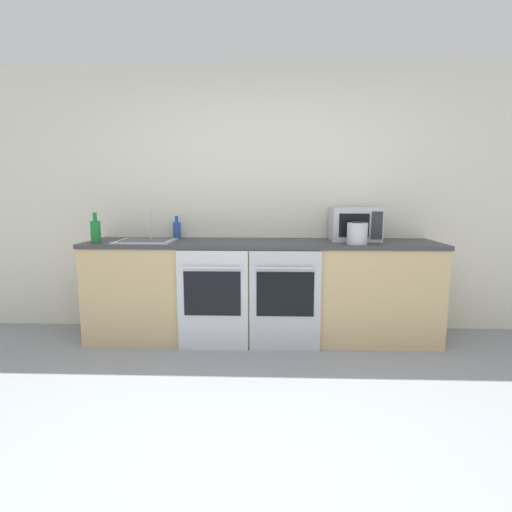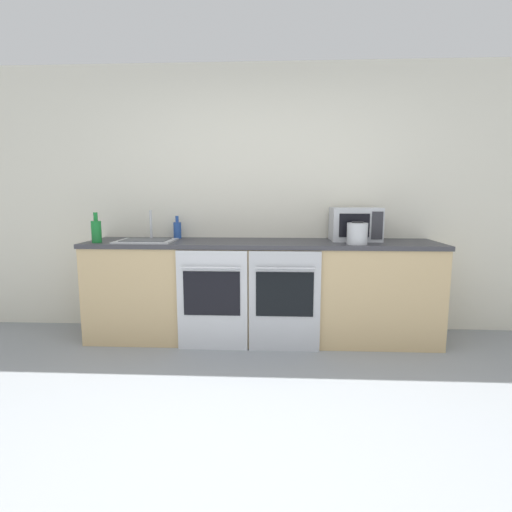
{
  "view_description": "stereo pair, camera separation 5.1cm",
  "coord_description": "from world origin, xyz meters",
  "px_view_note": "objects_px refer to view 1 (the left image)",
  "views": [
    {
      "loc": [
        0.08,
        -1.81,
        1.33
      ],
      "look_at": [
        -0.05,
        1.86,
        0.79
      ],
      "focal_mm": 28.0,
      "sensor_mm": 36.0,
      "label": 1
    },
    {
      "loc": [
        0.13,
        -1.8,
        1.33
      ],
      "look_at": [
        -0.05,
        1.86,
        0.79
      ],
      "focal_mm": 28.0,
      "sensor_mm": 36.0,
      "label": 2
    }
  ],
  "objects_px": {
    "kettle": "(357,233)",
    "microwave": "(355,224)",
    "bottle_blue": "(177,230)",
    "bottle_green": "(96,231)",
    "oven_right": "(285,301)",
    "oven_left": "(213,300)",
    "sink": "(146,240)"
  },
  "relations": [
    {
      "from": "microwave",
      "to": "sink",
      "type": "height_order",
      "value": "microwave"
    },
    {
      "from": "kettle",
      "to": "sink",
      "type": "height_order",
      "value": "sink"
    },
    {
      "from": "oven_left",
      "to": "sink",
      "type": "relative_size",
      "value": 1.73
    },
    {
      "from": "microwave",
      "to": "bottle_green",
      "type": "height_order",
      "value": "microwave"
    },
    {
      "from": "bottle_blue",
      "to": "kettle",
      "type": "relative_size",
      "value": 1.12
    },
    {
      "from": "bottle_green",
      "to": "sink",
      "type": "xyz_separation_m",
      "value": [
        0.42,
        0.09,
        -0.09
      ]
    },
    {
      "from": "oven_right",
      "to": "sink",
      "type": "height_order",
      "value": "sink"
    },
    {
      "from": "kettle",
      "to": "microwave",
      "type": "bearing_deg",
      "value": 82.82
    },
    {
      "from": "oven_left",
      "to": "bottle_blue",
      "type": "bearing_deg",
      "value": 127.46
    },
    {
      "from": "bottle_blue",
      "to": "sink",
      "type": "height_order",
      "value": "sink"
    },
    {
      "from": "oven_left",
      "to": "microwave",
      "type": "height_order",
      "value": "microwave"
    },
    {
      "from": "oven_left",
      "to": "sink",
      "type": "xyz_separation_m",
      "value": [
        -0.64,
        0.25,
        0.49
      ]
    },
    {
      "from": "kettle",
      "to": "oven_left",
      "type": "bearing_deg",
      "value": -173.56
    },
    {
      "from": "oven_right",
      "to": "kettle",
      "type": "distance_m",
      "value": 0.86
    },
    {
      "from": "bottle_blue",
      "to": "sink",
      "type": "distance_m",
      "value": 0.38
    },
    {
      "from": "oven_left",
      "to": "microwave",
      "type": "xyz_separation_m",
      "value": [
        1.29,
        0.44,
        0.63
      ]
    },
    {
      "from": "bottle_blue",
      "to": "sink",
      "type": "xyz_separation_m",
      "value": [
        -0.21,
        -0.31,
        -0.07
      ]
    },
    {
      "from": "bottle_green",
      "to": "kettle",
      "type": "bearing_deg",
      "value": -0.33
    },
    {
      "from": "oven_right",
      "to": "sink",
      "type": "relative_size",
      "value": 1.73
    },
    {
      "from": "bottle_green",
      "to": "bottle_blue",
      "type": "bearing_deg",
      "value": 32.33
    },
    {
      "from": "oven_right",
      "to": "bottle_green",
      "type": "height_order",
      "value": "bottle_green"
    },
    {
      "from": "sink",
      "to": "microwave",
      "type": "bearing_deg",
      "value": 5.81
    },
    {
      "from": "bottle_green",
      "to": "kettle",
      "type": "xyz_separation_m",
      "value": [
        2.31,
        -0.01,
        -0.01
      ]
    },
    {
      "from": "bottle_blue",
      "to": "microwave",
      "type": "bearing_deg",
      "value": -3.77
    },
    {
      "from": "oven_right",
      "to": "bottle_blue",
      "type": "distance_m",
      "value": 1.32
    },
    {
      "from": "bottle_blue",
      "to": "bottle_green",
      "type": "relative_size",
      "value": 0.82
    },
    {
      "from": "sink",
      "to": "oven_left",
      "type": "bearing_deg",
      "value": -21.05
    },
    {
      "from": "microwave",
      "to": "bottle_blue",
      "type": "relative_size",
      "value": 2.03
    },
    {
      "from": "bottle_green",
      "to": "oven_right",
      "type": "bearing_deg",
      "value": -5.24
    },
    {
      "from": "oven_left",
      "to": "oven_right",
      "type": "xyz_separation_m",
      "value": [
        0.63,
        0.0,
        0.0
      ]
    },
    {
      "from": "oven_right",
      "to": "microwave",
      "type": "distance_m",
      "value": 1.02
    },
    {
      "from": "oven_right",
      "to": "bottle_blue",
      "type": "bearing_deg",
      "value": 152.14
    }
  ]
}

